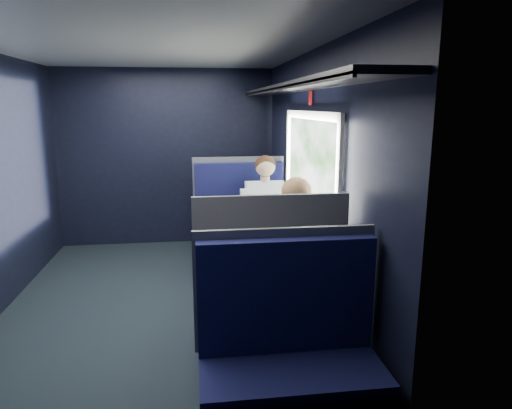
{
  "coord_description": "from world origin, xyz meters",
  "views": [
    {
      "loc": [
        0.36,
        -4.0,
        1.83
      ],
      "look_at": [
        0.9,
        0.0,
        0.95
      ],
      "focal_mm": 32.0,
      "sensor_mm": 36.0,
      "label": 1
    }
  ],
  "objects": [
    {
      "name": "seat_bay_far",
      "position": [
        0.85,
        -0.87,
        0.41
      ],
      "size": [
        1.04,
        0.62,
        1.26
      ],
      "color": "#0C0E37",
      "rests_on": "ground"
    },
    {
      "name": "seat_row_back",
      "position": [
        0.85,
        -1.8,
        0.41
      ],
      "size": [
        1.04,
        0.51,
        1.16
      ],
      "color": "#0C0E37",
      "rests_on": "ground"
    },
    {
      "name": "papers",
      "position": [
        0.9,
        -0.04,
        0.74
      ],
      "size": [
        0.54,
        0.73,
        0.01
      ],
      "primitive_type": "cube",
      "rotation": [
        0.0,
        0.0,
        0.09
      ],
      "color": "white",
      "rests_on": "table"
    },
    {
      "name": "table",
      "position": [
        1.03,
        0.0,
        0.66
      ],
      "size": [
        0.62,
        1.0,
        0.74
      ],
      "color": "#54565E",
      "rests_on": "ground"
    },
    {
      "name": "room_shell",
      "position": [
        0.02,
        0.0,
        1.48
      ],
      "size": [
        3.0,
        4.4,
        2.4
      ],
      "color": "black",
      "rests_on": "ground"
    },
    {
      "name": "seat_row_front",
      "position": [
        0.85,
        1.8,
        0.41
      ],
      "size": [
        1.04,
        0.51,
        1.16
      ],
      "color": "#0C0E37",
      "rests_on": "ground"
    },
    {
      "name": "ground",
      "position": [
        0.0,
        0.0,
        -0.01
      ],
      "size": [
        2.8,
        4.2,
        0.01
      ],
      "primitive_type": "cube",
      "color": "black"
    },
    {
      "name": "laptop",
      "position": [
        1.29,
        0.05,
        0.81
      ],
      "size": [
        0.28,
        0.36,
        0.26
      ],
      "color": "silver",
      "rests_on": "table"
    },
    {
      "name": "woman",
      "position": [
        1.1,
        -0.71,
        0.73
      ],
      "size": [
        0.53,
        0.56,
        1.32
      ],
      "color": "black",
      "rests_on": "ground"
    },
    {
      "name": "cup",
      "position": [
        1.3,
        0.4,
        0.78
      ],
      "size": [
        0.06,
        0.06,
        0.08
      ],
      "primitive_type": "cylinder",
      "color": "white",
      "rests_on": "table"
    },
    {
      "name": "man",
      "position": [
        1.1,
        0.7,
        0.72
      ],
      "size": [
        0.53,
        0.56,
        1.32
      ],
      "color": "black",
      "rests_on": "ground"
    },
    {
      "name": "bottle_small",
      "position": [
        1.25,
        0.19,
        0.83
      ],
      "size": [
        0.06,
        0.06,
        0.21
      ],
      "color": "silver",
      "rests_on": "table"
    },
    {
      "name": "seat_bay_near",
      "position": [
        0.83,
        0.87,
        0.42
      ],
      "size": [
        1.05,
        0.62,
        1.26
      ],
      "color": "#0C0E37",
      "rests_on": "ground"
    }
  ]
}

